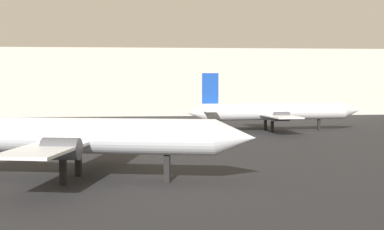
% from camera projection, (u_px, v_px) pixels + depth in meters
% --- Properties ---
extents(airplane_on_taxiway, '(26.14, 19.75, 10.14)m').
position_uv_depth(airplane_on_taxiway, '(79.00, 136.00, 43.50)').
color(airplane_on_taxiway, silver).
rests_on(airplane_on_taxiway, ground_plane).
extents(airplane_far_left, '(26.73, 18.12, 8.47)m').
position_uv_depth(airplane_far_left, '(274.00, 111.00, 82.88)').
color(airplane_far_left, white).
rests_on(airplane_far_left, ground_plane).
extents(terminal_building, '(83.52, 27.30, 13.74)m').
position_uv_depth(terminal_building, '(182.00, 82.00, 128.44)').
color(terminal_building, beige).
rests_on(terminal_building, ground_plane).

